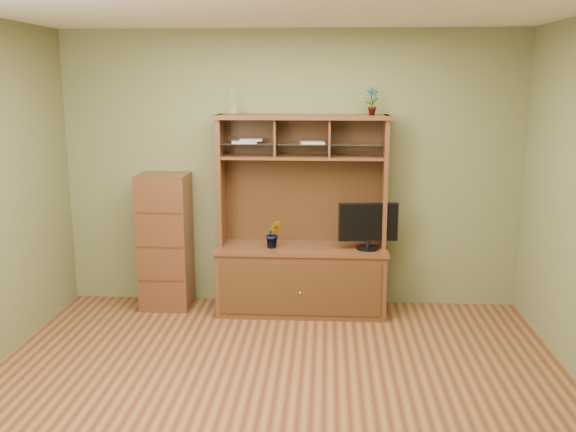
{
  "coord_description": "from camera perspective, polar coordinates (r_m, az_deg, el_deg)",
  "views": [
    {
      "loc": [
        0.35,
        -4.26,
        2.22
      ],
      "look_at": [
        0.02,
        1.2,
        1.06
      ],
      "focal_mm": 40.0,
      "sensor_mm": 36.0,
      "label": 1
    }
  ],
  "objects": [
    {
      "name": "room",
      "position": [
        4.36,
        -1.2,
        0.52
      ],
      "size": [
        4.54,
        4.04,
        2.74
      ],
      "color": "#512917",
      "rests_on": "ground"
    },
    {
      "name": "top_plant",
      "position": [
        6.08,
        7.46,
        10.12
      ],
      "size": [
        0.16,
        0.13,
        0.26
      ],
      "primitive_type": "imported",
      "rotation": [
        0.0,
        0.0,
        0.3
      ],
      "color": "#2A6924",
      "rests_on": "media_hutch"
    },
    {
      "name": "media_hutch",
      "position": [
        6.23,
        1.22,
        -3.81
      ],
      "size": [
        1.66,
        0.61,
        1.9
      ],
      "color": "#4B2615",
      "rests_on": "room"
    },
    {
      "name": "orchid_plant",
      "position": [
        6.09,
        -1.3,
        -1.59
      ],
      "size": [
        0.16,
        0.13,
        0.27
      ],
      "primitive_type": "imported",
      "rotation": [
        0.0,
        0.0,
        0.09
      ],
      "color": "#355D20",
      "rests_on": "media_hutch"
    },
    {
      "name": "side_cabinet",
      "position": [
        6.42,
        -10.84,
        -2.23
      ],
      "size": [
        0.47,
        0.43,
        1.33
      ],
      "color": "#4B2615",
      "rests_on": "room"
    },
    {
      "name": "magazines",
      "position": [
        6.12,
        -1.76,
        6.66
      ],
      "size": [
        0.9,
        0.21,
        0.04
      ],
      "color": "#B8B8BD",
      "rests_on": "media_hutch"
    },
    {
      "name": "monitor",
      "position": [
        6.06,
        7.14,
        -0.8
      ],
      "size": [
        0.56,
        0.22,
        0.44
      ],
      "rotation": [
        0.0,
        0.0,
        0.11
      ],
      "color": "black",
      "rests_on": "media_hutch"
    },
    {
      "name": "reed_diffuser",
      "position": [
        6.13,
        -4.95,
        9.93
      ],
      "size": [
        0.05,
        0.05,
        0.26
      ],
      "color": "silver",
      "rests_on": "media_hutch"
    }
  ]
}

